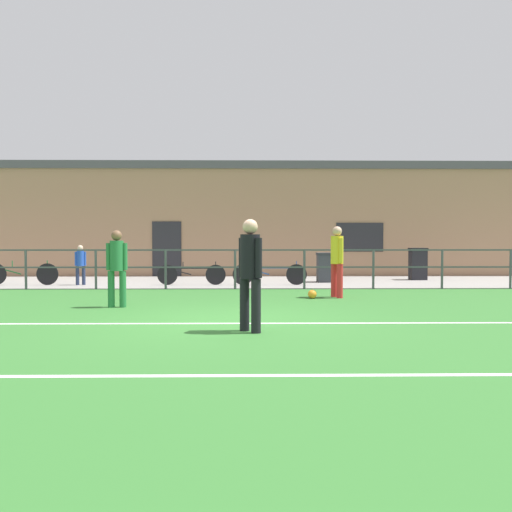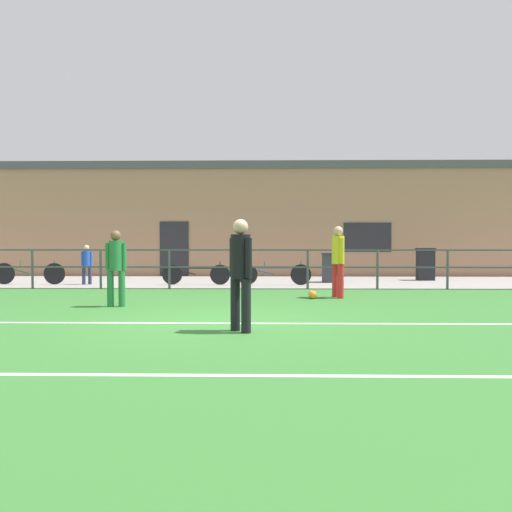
% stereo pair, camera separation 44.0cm
% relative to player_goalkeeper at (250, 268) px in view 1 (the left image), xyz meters
% --- Properties ---
extents(ground, '(60.00, 44.00, 0.04)m').
position_rel_player_goalkeeper_xyz_m(ground, '(-0.41, 1.03, -1.02)').
color(ground, '#33702D').
extents(field_line_touchline, '(36.00, 0.11, 0.00)m').
position_rel_player_goalkeeper_xyz_m(field_line_touchline, '(-0.41, 0.83, -1.00)').
color(field_line_touchline, white).
rests_on(field_line_touchline, ground).
extents(field_line_hash, '(36.00, 0.11, 0.00)m').
position_rel_player_goalkeeper_xyz_m(field_line_hash, '(-0.41, -2.67, -1.00)').
color(field_line_hash, white).
rests_on(field_line_hash, ground).
extents(pavement_strip, '(48.00, 5.00, 0.02)m').
position_rel_player_goalkeeper_xyz_m(pavement_strip, '(-0.41, 9.53, -0.99)').
color(pavement_strip, gray).
rests_on(pavement_strip, ground).
extents(perimeter_fence, '(36.07, 0.07, 1.15)m').
position_rel_player_goalkeeper_xyz_m(perimeter_fence, '(-0.41, 7.03, -0.26)').
color(perimeter_fence, '#474C51').
rests_on(perimeter_fence, ground).
extents(clubhouse_facade, '(28.00, 2.56, 4.41)m').
position_rel_player_goalkeeper_xyz_m(clubhouse_facade, '(-0.41, 13.23, 1.21)').
color(clubhouse_facade, '#A37A5B').
rests_on(clubhouse_facade, ground).
extents(player_goalkeeper, '(0.37, 0.38, 1.77)m').
position_rel_player_goalkeeper_xyz_m(player_goalkeeper, '(0.00, 0.00, 0.00)').
color(player_goalkeeper, black).
rests_on(player_goalkeeper, ground).
extents(player_striker, '(0.31, 0.45, 1.76)m').
position_rel_player_goalkeeper_xyz_m(player_striker, '(2.16, 4.81, -0.00)').
color(player_striker, red).
rests_on(player_striker, ground).
extents(player_winger, '(0.45, 0.29, 1.64)m').
position_rel_player_goalkeeper_xyz_m(player_winger, '(-2.82, 3.02, -0.07)').
color(player_winger, '#237038').
rests_on(player_winger, ground).
extents(soccer_ball_match, '(0.22, 0.22, 0.22)m').
position_rel_player_goalkeeper_xyz_m(soccer_ball_match, '(1.53, 4.58, -0.90)').
color(soccer_ball_match, orange).
rests_on(soccer_ball_match, ground).
extents(spectator_child, '(0.32, 0.22, 1.23)m').
position_rel_player_goalkeeper_xyz_m(spectator_child, '(-5.23, 8.23, -0.28)').
color(spectator_child, '#232D4C').
rests_on(spectator_child, pavement_strip).
extents(bicycle_parked_0, '(2.30, 0.04, 0.74)m').
position_rel_player_goalkeeper_xyz_m(bicycle_parked_0, '(0.63, 8.17, -0.65)').
color(bicycle_parked_0, black).
rests_on(bicycle_parked_0, pavement_strip).
extents(bicycle_parked_1, '(2.26, 0.04, 0.76)m').
position_rel_player_goalkeeper_xyz_m(bicycle_parked_1, '(-7.05, 8.23, -0.64)').
color(bicycle_parked_1, black).
rests_on(bicycle_parked_1, pavement_strip).
extents(bicycle_parked_2, '(2.12, 0.04, 0.72)m').
position_rel_player_goalkeeper_xyz_m(bicycle_parked_2, '(-1.80, 8.23, -0.66)').
color(bicycle_parked_2, black).
rests_on(bicycle_parked_2, pavement_strip).
extents(trash_bin_0, '(0.68, 0.58, 0.97)m').
position_rel_player_goalkeeper_xyz_m(trash_bin_0, '(2.57, 9.24, -0.50)').
color(trash_bin_0, '#33383D').
rests_on(trash_bin_0, pavement_strip).
extents(trash_bin_1, '(0.57, 0.49, 1.11)m').
position_rel_player_goalkeeper_xyz_m(trash_bin_1, '(5.87, 10.14, -0.43)').
color(trash_bin_1, black).
rests_on(trash_bin_1, pavement_strip).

